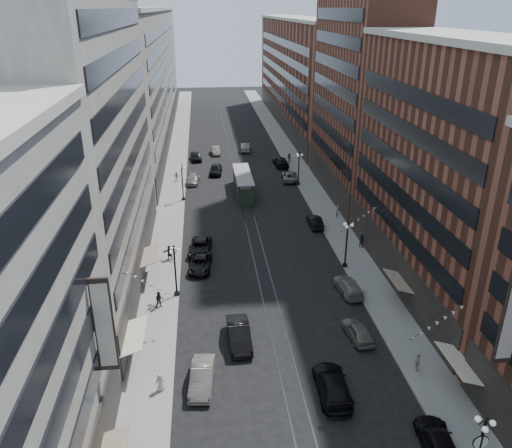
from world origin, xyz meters
name	(u,v)px	position (x,y,z in m)	size (l,w,h in m)	color
ground	(242,188)	(0.00, 60.00, 0.00)	(220.00, 220.00, 0.00)	black
sidewalk_west	(175,171)	(-11.00, 70.00, 0.07)	(4.00, 180.00, 0.15)	gray
sidewalk_east	(298,167)	(11.00, 70.00, 0.07)	(4.00, 180.00, 0.15)	gray
rail_west	(233,169)	(-0.70, 70.00, 0.01)	(0.12, 180.00, 0.02)	#2D2D33
rail_east	(241,169)	(0.70, 70.00, 0.01)	(0.12, 180.00, 0.02)	#2D2D33
building_west_mid	(89,150)	(-17.00, 33.00, 14.00)	(8.00, 36.00, 28.00)	#ADA599
building_west_far	(148,77)	(-17.00, 96.00, 13.00)	(8.00, 90.00, 26.00)	#ADA599
building_east_mid	(444,173)	(17.00, 28.00, 12.00)	(8.00, 30.00, 24.00)	brown
building_east_tower	(363,51)	(17.00, 56.00, 21.00)	(8.00, 26.00, 42.00)	brown
building_east_far	(297,74)	(17.00, 105.00, 12.00)	(8.00, 72.00, 24.00)	brown
lamppost_sw_far	(175,269)	(-9.20, 28.00, 3.10)	(1.03, 1.14, 5.52)	black
lamppost_sw_mid	(182,181)	(-9.20, 55.00, 3.10)	(1.03, 1.14, 5.52)	black
lamppost_se_far	(347,242)	(9.20, 32.00, 3.10)	(1.03, 1.14, 5.52)	black
lamppost_se_mid	(299,167)	(9.20, 60.00, 3.10)	(1.03, 1.14, 5.52)	black
streetcar	(243,184)	(0.00, 57.43, 1.45)	(2.52, 11.39, 3.15)	#213423
car_1	(202,377)	(-6.80, 14.74, 0.80)	(1.69, 4.83, 1.59)	slate
car_2	(200,264)	(-6.80, 33.37, 0.70)	(2.31, 5.01, 1.39)	black
car_3	(438,443)	(8.40, 6.84, 0.75)	(2.10, 5.17, 1.50)	black
car_4	(358,331)	(6.80, 19.30, 0.73)	(1.72, 4.28, 1.46)	slate
car_5	(239,334)	(-3.58, 19.70, 0.88)	(1.85, 5.32, 1.75)	black
car_6	(332,385)	(2.88, 12.77, 0.82)	(2.31, 5.68, 1.65)	black
pedestrian_1	(160,382)	(-9.93, 14.37, 0.91)	(0.74, 0.41, 1.52)	#B9AB99
pedestrian_2	(159,300)	(-10.74, 25.88, 1.00)	(0.83, 0.45, 1.70)	black
pedestrian_4	(418,362)	(10.22, 14.48, 0.92)	(0.90, 0.41, 1.54)	#B1A493
car_7	(200,247)	(-6.80, 37.40, 0.74)	(2.44, 5.30, 1.47)	black
car_8	(193,179)	(-7.88, 63.04, 0.71)	(2.00, 4.92, 1.43)	slate
car_9	(196,156)	(-7.37, 76.39, 0.79)	(1.86, 4.61, 1.57)	black
car_10	(315,222)	(8.31, 43.50, 0.71)	(1.51, 4.33, 1.43)	black
car_11	(290,176)	(8.26, 62.75, 0.75)	(2.48, 5.37, 1.49)	gray
car_12	(281,162)	(8.03, 71.09, 0.82)	(2.30, 5.67, 1.64)	black
car_13	(216,169)	(-3.89, 67.53, 0.84)	(1.99, 4.95, 1.69)	black
car_14	(245,147)	(2.53, 81.91, 0.83)	(1.76, 5.03, 1.66)	slate
pedestrian_5	(170,253)	(-10.27, 35.83, 1.01)	(1.59, 0.46, 1.72)	black
pedestrian_6	(177,176)	(-10.52, 64.13, 0.91)	(0.90, 0.41, 1.53)	#AFA891
pedestrian_7	(361,240)	(12.48, 36.65, 0.97)	(0.79, 0.44, 1.64)	black
pedestrian_8	(337,211)	(11.91, 45.89, 1.05)	(0.65, 0.43, 1.79)	gray
pedestrian_9	(289,158)	(9.93, 73.01, 0.95)	(1.04, 0.43, 1.61)	black
car_extra_0	(216,151)	(-3.49, 80.32, 0.73)	(1.54, 4.43, 1.46)	gray
car_extra_1	(348,286)	(8.08, 26.83, 0.72)	(2.01, 4.94, 1.43)	gray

